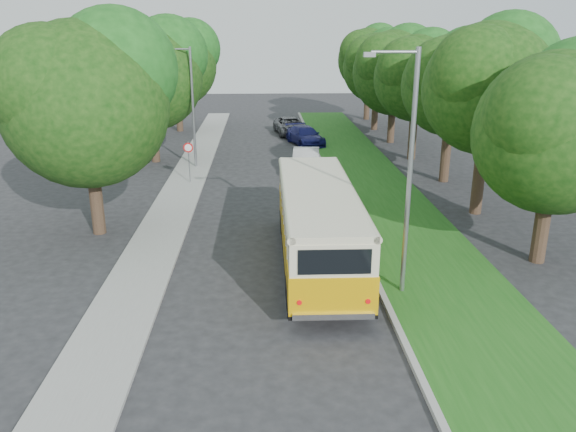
{
  "coord_description": "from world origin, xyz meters",
  "views": [
    {
      "loc": [
        -0.34,
        -19.45,
        8.48
      ],
      "look_at": [
        0.64,
        1.47,
        1.5
      ],
      "focal_mm": 35.0,
      "sensor_mm": 36.0,
      "label": 1
    }
  ],
  "objects_px": {
    "vintage_bus": "(318,227)",
    "car_blue": "(305,136)",
    "car_silver": "(328,192)",
    "car_grey": "(291,126)",
    "lamppost_near": "(407,168)",
    "lamppost_far": "(191,103)",
    "car_white": "(306,161)"
  },
  "relations": [
    {
      "from": "lamppost_far",
      "to": "car_white",
      "type": "height_order",
      "value": "lamppost_far"
    },
    {
      "from": "lamppost_far",
      "to": "car_silver",
      "type": "height_order",
      "value": "lamppost_far"
    },
    {
      "from": "vintage_bus",
      "to": "car_white",
      "type": "xyz_separation_m",
      "value": [
        0.67,
        14.23,
        -0.79
      ]
    },
    {
      "from": "lamppost_near",
      "to": "car_white",
      "type": "relative_size",
      "value": 1.74
    },
    {
      "from": "car_blue",
      "to": "car_grey",
      "type": "bearing_deg",
      "value": 84.5
    },
    {
      "from": "vintage_bus",
      "to": "lamppost_near",
      "type": "bearing_deg",
      "value": -44.56
    },
    {
      "from": "car_grey",
      "to": "vintage_bus",
      "type": "bearing_deg",
      "value": -98.18
    },
    {
      "from": "vintage_bus",
      "to": "car_silver",
      "type": "distance_m",
      "value": 8.06
    },
    {
      "from": "lamppost_far",
      "to": "car_grey",
      "type": "bearing_deg",
      "value": 60.25
    },
    {
      "from": "car_white",
      "to": "car_grey",
      "type": "distance_m",
      "value": 13.65
    },
    {
      "from": "car_blue",
      "to": "car_silver",
      "type": "bearing_deg",
      "value": -106.68
    },
    {
      "from": "lamppost_far",
      "to": "car_grey",
      "type": "height_order",
      "value": "lamppost_far"
    },
    {
      "from": "lamppost_near",
      "to": "vintage_bus",
      "type": "bearing_deg",
      "value": 134.98
    },
    {
      "from": "car_blue",
      "to": "lamppost_near",
      "type": "bearing_deg",
      "value": -104.01
    },
    {
      "from": "car_silver",
      "to": "car_grey",
      "type": "bearing_deg",
      "value": 97.33
    },
    {
      "from": "car_silver",
      "to": "car_grey",
      "type": "distance_m",
      "value": 20.0
    },
    {
      "from": "vintage_bus",
      "to": "car_blue",
      "type": "relative_size",
      "value": 2.19
    },
    {
      "from": "car_blue",
      "to": "lamppost_far",
      "type": "bearing_deg",
      "value": -152.93
    },
    {
      "from": "lamppost_far",
      "to": "car_grey",
      "type": "relative_size",
      "value": 1.47
    },
    {
      "from": "vintage_bus",
      "to": "car_grey",
      "type": "relative_size",
      "value": 2.05
    },
    {
      "from": "lamppost_far",
      "to": "vintage_bus",
      "type": "xyz_separation_m",
      "value": [
        6.38,
        -15.97,
        -2.56
      ]
    },
    {
      "from": "lamppost_near",
      "to": "lamppost_far",
      "type": "xyz_separation_m",
      "value": [
        -8.91,
        18.5,
        -0.25
      ]
    },
    {
      "from": "lamppost_near",
      "to": "car_white",
      "type": "distance_m",
      "value": 17.24
    },
    {
      "from": "car_white",
      "to": "lamppost_far",
      "type": "bearing_deg",
      "value": 171.7
    },
    {
      "from": "car_white",
      "to": "car_blue",
      "type": "height_order",
      "value": "car_white"
    },
    {
      "from": "car_white",
      "to": "car_blue",
      "type": "xyz_separation_m",
      "value": [
        0.65,
        9.11,
        -0.07
      ]
    },
    {
      "from": "car_white",
      "to": "car_grey",
      "type": "height_order",
      "value": "car_white"
    },
    {
      "from": "lamppost_far",
      "to": "car_white",
      "type": "distance_m",
      "value": 8.0
    },
    {
      "from": "vintage_bus",
      "to": "car_blue",
      "type": "bearing_deg",
      "value": 87.22
    },
    {
      "from": "car_blue",
      "to": "vintage_bus",
      "type": "bearing_deg",
      "value": -109.92
    },
    {
      "from": "vintage_bus",
      "to": "car_grey",
      "type": "xyz_separation_m",
      "value": [
        0.42,
        27.88,
        -0.84
      ]
    },
    {
      "from": "car_blue",
      "to": "car_white",
      "type": "bearing_deg",
      "value": -110.74
    }
  ]
}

